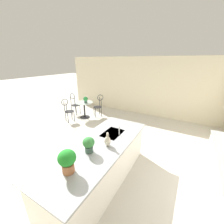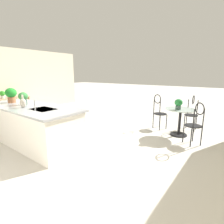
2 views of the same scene
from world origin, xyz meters
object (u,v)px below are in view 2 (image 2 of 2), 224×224
(potted_plant_counter_far, at_px, (11,94))
(potted_plant_on_desk, at_px, (2,94))
(chair_near_window, at_px, (195,122))
(potted_plant_on_table, at_px, (178,104))
(bistro_table, at_px, (180,120))
(writing_desk, at_px, (12,103))
(vase_on_counter, at_px, (23,103))
(potted_plant_counter_near, at_px, (23,98))
(chair_by_island, at_px, (159,110))
(chair_toward_desk, at_px, (192,111))

(potted_plant_counter_far, height_order, potted_plant_on_desk, potted_plant_counter_far)
(chair_near_window, distance_m, potted_plant_counter_far, 4.64)
(potted_plant_on_table, relative_size, potted_plant_on_desk, 0.99)
(bistro_table, height_order, chair_near_window, chair_near_window)
(writing_desk, relative_size, vase_on_counter, 4.17)
(bistro_table, bearing_deg, vase_on_counter, 47.46)
(bistro_table, xyz_separation_m, potted_plant_counter_near, (2.99, 2.68, 0.65))
(chair_near_window, bearing_deg, potted_plant_on_table, -32.98)
(chair_by_island, xyz_separation_m, potted_plant_counter_far, (2.82, 3.02, 0.57))
(potted_plant_counter_near, bearing_deg, potted_plant_on_table, -139.21)
(potted_plant_on_table, height_order, potted_plant_counter_near, potted_plant_counter_near)
(chair_near_window, distance_m, chair_by_island, 1.41)
(bistro_table, xyz_separation_m, writing_desk, (6.04, 1.68, 0.06))
(chair_near_window, height_order, chair_by_island, same)
(chair_by_island, distance_m, vase_on_counter, 3.73)
(potted_plant_on_table, bearing_deg, vase_on_counter, 46.43)
(potted_plant_counter_far, bearing_deg, potted_plant_on_desk, -16.29)
(chair_near_window, bearing_deg, potted_plant_counter_near, 32.67)
(potted_plant_counter_near, height_order, potted_plant_on_desk, potted_plant_counter_near)
(bistro_table, distance_m, chair_by_island, 0.78)
(vase_on_counter, bearing_deg, bistro_table, -132.54)
(writing_desk, bearing_deg, potted_plant_counter_near, 161.72)
(bistro_table, relative_size, chair_near_window, 0.77)
(writing_desk, bearing_deg, potted_plant_on_desk, 108.92)
(chair_near_window, bearing_deg, bistro_table, -44.41)
(potted_plant_counter_far, bearing_deg, potted_plant_on_table, -143.56)
(chair_near_window, height_order, potted_plant_on_table, chair_near_window)
(writing_desk, relative_size, potted_plant_on_table, 4.27)
(potted_plant_counter_far, relative_size, vase_on_counter, 1.33)
(chair_by_island, xyz_separation_m, potted_plant_on_table, (-0.68, 0.43, 0.33))
(vase_on_counter, bearing_deg, potted_plant_counter_near, -28.18)
(chair_near_window, relative_size, potted_plant_on_table, 3.71)
(potted_plant_on_table, bearing_deg, writing_desk, 14.40)
(potted_plant_on_table, bearing_deg, chair_by_island, -32.25)
(chair_near_window, bearing_deg, vase_on_counter, 37.73)
(chair_toward_desk, relative_size, potted_plant_on_table, 3.71)
(chair_by_island, bearing_deg, vase_on_counter, 58.77)
(bistro_table, relative_size, vase_on_counter, 2.78)
(writing_desk, xyz_separation_m, potted_plant_counter_near, (-3.05, 1.01, 0.59))
(chair_by_island, relative_size, vase_on_counter, 3.62)
(chair_toward_desk, distance_m, potted_plant_counter_near, 4.65)
(bistro_table, distance_m, chair_toward_desk, 0.75)
(chair_by_island, height_order, potted_plant_counter_near, potted_plant_counter_near)
(vase_on_counter, bearing_deg, chair_toward_desk, -127.52)
(bistro_table, xyz_separation_m, vase_on_counter, (2.64, 2.87, 0.58))
(bistro_table, bearing_deg, potted_plant_on_desk, 18.92)
(bistro_table, relative_size, writing_desk, 0.67)
(bistro_table, xyz_separation_m, potted_plant_on_table, (0.03, 0.14, 0.45))
(chair_near_window, xyz_separation_m, potted_plant_on_desk, (6.39, 1.56, 0.33))
(chair_near_window, bearing_deg, chair_toward_desk, -73.72)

